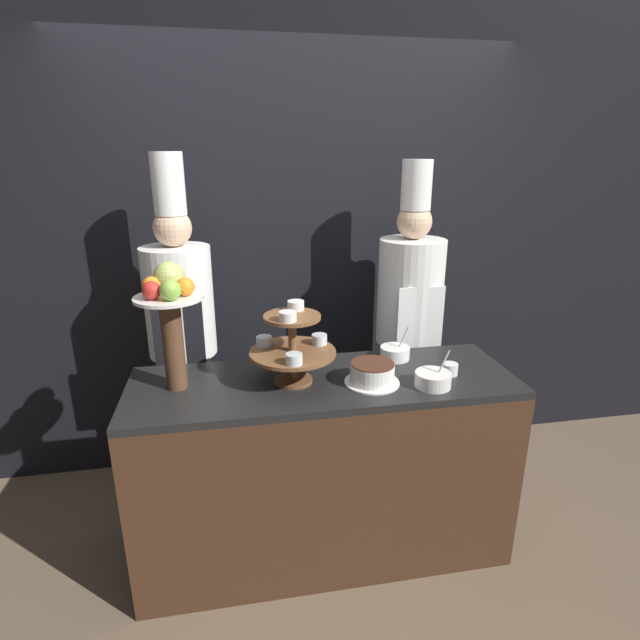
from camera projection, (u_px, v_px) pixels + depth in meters
ground_plane at (335, 591)px, 2.28m from camera, size 14.00×14.00×0.00m
wall_back at (295, 242)px, 2.97m from camera, size 10.00×0.06×2.80m
buffet_counter at (324, 467)px, 2.41m from camera, size 1.75×0.58×0.93m
tiered_stand at (293, 344)px, 2.18m from camera, size 0.38×0.38×0.35m
fruit_pedestal at (170, 308)px, 2.08m from camera, size 0.29×0.29×0.54m
cake_round at (372, 374)px, 2.20m from camera, size 0.25×0.25×0.10m
cup_white at (450, 369)px, 2.30m from camera, size 0.07×0.07×0.05m
serving_bowl_near at (433, 379)px, 2.18m from camera, size 0.16×0.16×0.17m
serving_bowl_far at (395, 353)px, 2.47m from camera, size 0.15×0.15×0.16m
chef_left at (182, 329)px, 2.64m from camera, size 0.35×0.35×1.91m
chef_center_left at (409, 317)px, 2.85m from camera, size 0.37×0.37×1.87m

